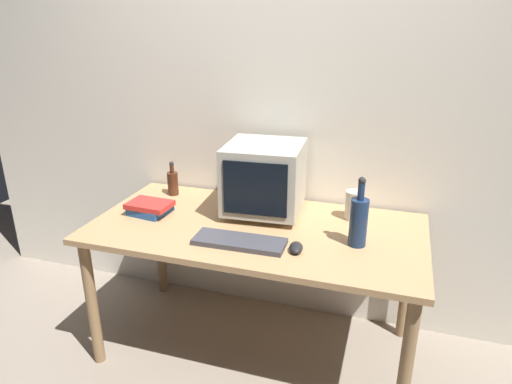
{
  "coord_description": "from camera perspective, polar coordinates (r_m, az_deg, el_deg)",
  "views": [
    {
      "loc": [
        0.62,
        -1.96,
        1.69
      ],
      "look_at": [
        0.0,
        0.0,
        0.91
      ],
      "focal_mm": 32.21,
      "sensor_mm": 36.0,
      "label": 1
    }
  ],
  "objects": [
    {
      "name": "bottle_tall",
      "position": [
        2.09,
        12.63,
        -3.43
      ],
      "size": [
        0.08,
        0.08,
        0.32
      ],
      "color": "navy",
      "rests_on": "desk"
    },
    {
      "name": "desk",
      "position": [
        2.3,
        0.0,
        -6.07
      ],
      "size": [
        1.62,
        0.82,
        0.73
      ],
      "color": "tan",
      "rests_on": "ground"
    },
    {
      "name": "computer_mouse",
      "position": [
        2.03,
        5.0,
        -6.89
      ],
      "size": [
        0.08,
        0.11,
        0.04
      ],
      "primitive_type": "ellipsoid",
      "rotation": [
        0.0,
        0.0,
        0.19
      ],
      "color": "black",
      "rests_on": "desk"
    },
    {
      "name": "crt_monitor",
      "position": [
        2.35,
        1.02,
        1.76
      ],
      "size": [
        0.41,
        0.41,
        0.37
      ],
      "color": "#B2AD9E",
      "rests_on": "desk"
    },
    {
      "name": "ground_plane",
      "position": [
        2.66,
        0.0,
        -18.61
      ],
      "size": [
        6.0,
        6.0,
        0.0
      ],
      "primitive_type": "plane",
      "color": "gray"
    },
    {
      "name": "metal_canister",
      "position": [
        2.37,
        12.06,
        -1.62
      ],
      "size": [
        0.09,
        0.09,
        0.15
      ],
      "primitive_type": "cylinder",
      "color": "#B7B2A8",
      "rests_on": "desk"
    },
    {
      "name": "book_stack",
      "position": [
        2.46,
        -13.03,
        -1.89
      ],
      "size": [
        0.23,
        0.19,
        0.07
      ],
      "color": "#28569E",
      "rests_on": "desk"
    },
    {
      "name": "keyboard",
      "position": [
        2.09,
        -2.07,
        -6.17
      ],
      "size": [
        0.42,
        0.16,
        0.02
      ],
      "primitive_type": "cube",
      "rotation": [
        0.0,
        0.0,
        0.02
      ],
      "color": "#3F3F47",
      "rests_on": "desk"
    },
    {
      "name": "back_wall",
      "position": [
        2.54,
        3.26,
        10.86
      ],
      "size": [
        4.0,
        0.08,
        2.5
      ],
      "primitive_type": "cube",
      "color": "silver",
      "rests_on": "ground"
    },
    {
      "name": "bottle_short",
      "position": [
        2.68,
        -10.3,
        1.19
      ],
      "size": [
        0.06,
        0.06,
        0.2
      ],
      "color": "#472314",
      "rests_on": "desk"
    }
  ]
}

